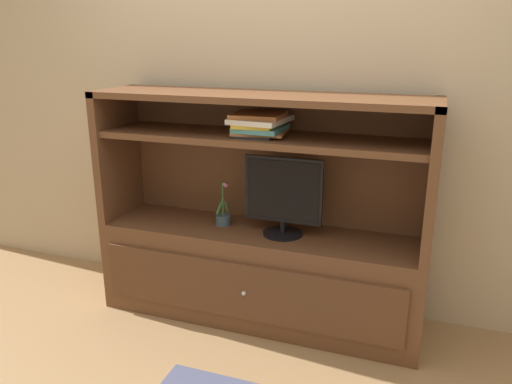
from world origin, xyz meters
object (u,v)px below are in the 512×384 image
magazine_stack (260,124)px  media_console (259,249)px  tv_monitor (283,196)px  potted_plant (223,216)px

magazine_stack → media_console: bearing=121.1°
media_console → tv_monitor: (0.15, -0.02, 0.35)m
potted_plant → tv_monitor: bearing=-4.5°
media_console → magazine_stack: 0.75m
tv_monitor → media_console: bearing=173.2°
magazine_stack → tv_monitor: bearing=-3.3°
tv_monitor → magazine_stack: magazine_stack is taller
tv_monitor → magazine_stack: (-0.14, 0.01, 0.39)m
media_console → potted_plant: bearing=177.0°
media_console → potted_plant: media_console is taller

